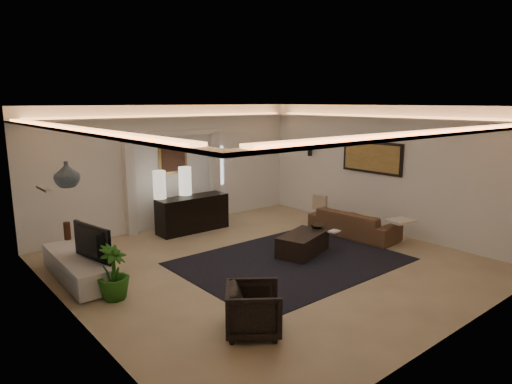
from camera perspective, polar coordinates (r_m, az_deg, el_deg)
floor at (r=8.57m, az=1.55°, el=-9.01°), size 7.00×7.00×0.00m
ceiling at (r=8.03m, az=1.66°, el=10.77°), size 7.00×7.00×0.00m
wall_back at (r=11.02m, az=-10.51°, el=3.19°), size 7.00×0.00×7.00m
wall_front at (r=6.07m, az=24.00°, el=-4.29°), size 7.00×0.00×7.00m
wall_left at (r=6.48m, az=-22.39°, el=-3.21°), size 0.00×7.00×7.00m
wall_right at (r=10.78m, az=15.75°, el=2.77°), size 0.00×7.00×7.00m
cove_soffit at (r=8.04m, az=1.65°, el=8.77°), size 7.00×7.00×0.04m
daylight_slit at (r=11.72m, az=-4.67°, el=3.34°), size 0.25×0.03×1.00m
area_rug at (r=8.68m, az=4.44°, el=-8.72°), size 4.00×3.00×0.01m
pilaster_left at (r=10.48m, az=-15.65°, el=0.60°), size 0.22×0.20×2.20m
pilaster_right at (r=11.58m, az=-5.24°, el=1.98°), size 0.22×0.20×2.20m
alcove_header at (r=10.85m, az=-10.40°, el=7.32°), size 2.52×0.20×0.12m
painting_frame at (r=10.96m, az=-10.47°, el=4.21°), size 0.74×0.04×0.74m
painting_canvas at (r=10.94m, az=-10.40°, el=4.20°), size 0.62×0.02×0.62m
art_panel_frame at (r=10.89m, az=14.44°, el=4.26°), size 0.04×1.64×0.74m
art_panel_gold at (r=10.87m, az=14.36°, el=4.25°), size 0.02×1.50×0.62m
wall_sconce at (r=12.04m, az=6.83°, el=5.09°), size 0.12×0.12×0.22m
wall_niche at (r=7.78m, az=-25.21°, el=0.40°), size 0.10×0.55×0.04m
console at (r=10.64m, az=-8.02°, el=-2.79°), size 1.69×0.54×0.85m
lamp_left at (r=10.39m, az=-12.09°, el=0.63°), size 0.38×0.38×0.64m
lamp_right at (r=10.71m, az=-8.94°, el=1.06°), size 0.36×0.36×0.66m
media_ledge at (r=8.33m, az=-21.89°, el=-8.83°), size 0.58×2.11×0.39m
tv at (r=7.86m, az=-20.66°, el=-5.93°), size 1.03×0.32×0.59m
figurine at (r=9.23m, az=-22.78°, el=-4.25°), size 0.13×0.13×0.33m
ginger_jar at (r=7.60m, az=-22.80°, el=2.06°), size 0.41×0.41×0.41m
plant at (r=7.31m, az=-17.58°, el=-9.68°), size 0.67×0.67×0.85m
sofa at (r=10.39m, az=12.23°, el=-3.89°), size 2.07×0.97×0.58m
throw_blanket at (r=9.84m, az=17.81°, el=-3.49°), size 0.57×0.49×0.05m
throw_pillow at (r=11.17m, az=8.09°, el=-1.31°), size 0.20×0.37×0.35m
coffee_table at (r=9.05m, az=5.92°, el=-6.56°), size 1.27×0.94×0.43m
bowl at (r=9.43m, az=7.73°, el=-4.35°), size 0.37×0.37×0.07m
magazine at (r=9.20m, az=9.84°, el=-4.95°), size 0.25×0.19×0.03m
armchair at (r=6.06m, az=-0.31°, el=-14.65°), size 0.99×0.99×0.65m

